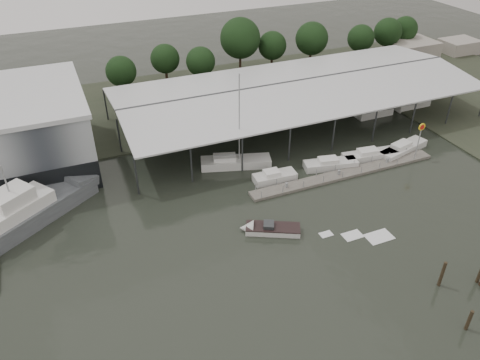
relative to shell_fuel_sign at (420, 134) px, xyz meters
name	(u,v)px	position (x,y,z in m)	size (l,w,h in m)	color
ground	(280,249)	(-27.00, -9.99, -3.93)	(200.00, 200.00, 0.00)	#242922
land_strip_far	(174,103)	(-27.00, 32.01, -3.83)	(140.00, 30.00, 0.30)	#323528
covered_boat_shed	(297,85)	(-10.00, 18.01, 2.20)	(58.24, 24.00, 6.96)	silver
floating_dock	(345,174)	(-12.00, 0.01, -3.72)	(28.00, 2.00, 1.40)	slate
shell_fuel_sign	(420,134)	(0.00, 0.00, 0.00)	(1.10, 0.18, 5.55)	#949799
distant_commercial_buildings	(426,49)	(32.03, 34.70, -2.08)	(22.00, 8.00, 4.00)	gray
grey_trawler	(26,212)	(-52.25, 5.77, -2.35)	(17.78, 14.37, 8.84)	slate
white_sailboat	(235,162)	(-25.00, 8.06, -3.27)	(10.12, 5.34, 13.81)	silver
speedboat_underway	(268,229)	(-26.95, -6.77, -3.53)	(16.62, 9.38, 2.00)	silver
moored_cruiser_0	(274,177)	(-21.51, 2.55, -3.31)	(5.92, 2.52, 1.70)	silver
moored_cruiser_1	(330,164)	(-12.84, 2.46, -3.31)	(7.80, 3.73, 1.70)	silver
moored_cruiser_2	(370,155)	(-6.28, 2.35, -3.31)	(8.42, 3.20, 1.70)	silver
moored_cruiser_3	(403,149)	(-0.61, 2.03, -3.31)	(8.99, 4.30, 1.70)	silver
horizon_tree_line	(281,43)	(-2.70, 38.26, 2.33)	(68.59, 9.67, 11.76)	black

